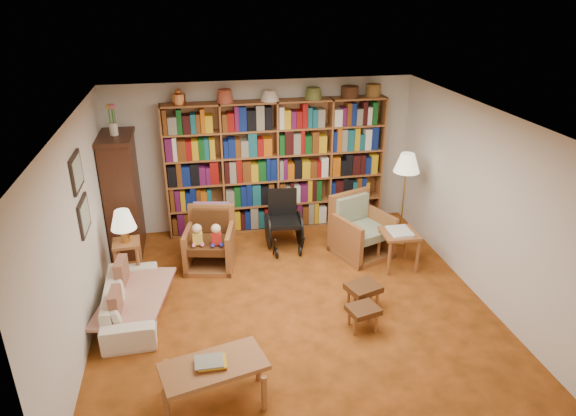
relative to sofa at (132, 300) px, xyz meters
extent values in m
plane|color=#A54D19|center=(2.05, -0.10, -0.23)|extent=(5.00, 5.00, 0.00)
plane|color=silver|center=(2.05, -0.10, 2.27)|extent=(5.00, 5.00, 0.00)
plane|color=silver|center=(2.05, 2.40, 1.02)|extent=(5.00, 0.00, 5.00)
plane|color=silver|center=(2.05, -2.60, 1.02)|extent=(5.00, 0.00, 5.00)
plane|color=silver|center=(-0.45, -0.10, 1.02)|extent=(0.00, 5.00, 5.00)
plane|color=silver|center=(4.55, -0.10, 1.02)|extent=(0.00, 5.00, 5.00)
cube|color=#9F6031|center=(2.25, 2.24, 0.87)|extent=(3.60, 0.30, 2.20)
cube|color=#3E2010|center=(-0.21, 1.90, 0.67)|extent=(0.45, 0.90, 1.80)
cube|color=#3E2010|center=(-0.21, 1.90, 1.60)|extent=(0.50, 0.95, 0.06)
cylinder|color=silver|center=(-0.21, 1.90, 1.72)|extent=(0.12, 0.12, 0.18)
cube|color=black|center=(-0.43, 0.20, 1.67)|extent=(0.03, 0.52, 0.42)
cube|color=gray|center=(-0.42, 0.20, 1.67)|extent=(0.01, 0.44, 0.34)
cube|color=black|center=(-0.43, 0.20, 1.12)|extent=(0.03, 0.52, 0.42)
cube|color=gray|center=(-0.42, 0.20, 1.12)|extent=(0.01, 0.44, 0.34)
imported|color=beige|center=(0.00, 0.00, 0.00)|extent=(1.59, 0.66, 0.46)
cube|color=beige|center=(0.05, 0.00, 0.07)|extent=(1.01, 1.52, 0.04)
cube|color=maroon|center=(-0.13, 0.35, 0.22)|extent=(0.15, 0.38, 0.37)
cube|color=maroon|center=(-0.13, -0.35, 0.22)|extent=(0.12, 0.35, 0.35)
cube|color=#9F6031|center=(-0.10, 0.87, 0.37)|extent=(0.39, 0.39, 0.04)
cylinder|color=#9F6031|center=(-0.24, 0.72, 0.06)|extent=(0.05, 0.05, 0.59)
cylinder|color=#9F6031|center=(0.04, 0.72, 0.06)|extent=(0.05, 0.05, 0.59)
cylinder|color=#9F6031|center=(-0.24, 1.01, 0.06)|extent=(0.05, 0.05, 0.59)
cylinder|color=#9F6031|center=(0.04, 1.01, 0.06)|extent=(0.05, 0.05, 0.59)
cylinder|color=#B5843A|center=(-0.10, 0.87, 0.49)|extent=(0.12, 0.12, 0.19)
cone|color=white|center=(-0.10, 0.87, 0.73)|extent=(0.35, 0.35, 0.27)
cube|color=#9F6031|center=(1.04, 1.08, -0.19)|extent=(0.82, 0.84, 0.08)
cube|color=#9F6031|center=(0.73, 1.08, 0.08)|extent=(0.21, 0.72, 0.62)
cube|color=#9F6031|center=(1.35, 1.08, 0.08)|extent=(0.21, 0.72, 0.62)
cube|color=#9F6031|center=(1.04, 1.40, 0.20)|extent=(0.69, 0.21, 0.86)
cube|color=#4C2D14|center=(1.04, 1.05, 0.15)|extent=(0.65, 0.70, 0.12)
cube|color=#4C2D14|center=(1.04, 1.33, 0.40)|extent=(0.55, 0.20, 0.37)
cube|color=#C7355D|center=(1.04, 1.43, 0.46)|extent=(0.54, 0.16, 0.38)
cube|color=#9F6031|center=(3.36, 1.00, -0.19)|extent=(0.98, 1.00, 0.08)
cube|color=#9F6031|center=(3.03, 1.00, 0.10)|extent=(0.35, 0.75, 0.67)
cube|color=#9F6031|center=(3.70, 1.00, 0.10)|extent=(0.35, 0.75, 0.67)
cube|color=#9F6031|center=(3.36, 1.35, 0.24)|extent=(0.73, 0.35, 0.94)
cube|color=gray|center=(3.36, 0.97, 0.19)|extent=(0.78, 0.82, 0.12)
cube|color=gray|center=(3.36, 1.27, 0.46)|extent=(0.58, 0.31, 0.40)
cube|color=black|center=(2.23, 1.42, 0.22)|extent=(0.50, 0.50, 0.06)
cube|color=black|center=(2.23, 1.64, 0.48)|extent=(0.46, 0.09, 0.46)
cylinder|color=black|center=(1.98, 1.52, 0.05)|extent=(0.03, 0.57, 0.57)
cylinder|color=black|center=(2.49, 1.52, 0.05)|extent=(0.03, 0.57, 0.57)
cylinder|color=black|center=(2.05, 1.14, -0.15)|extent=(0.03, 0.16, 0.16)
cylinder|color=black|center=(2.42, 1.14, -0.15)|extent=(0.03, 0.16, 0.16)
cylinder|color=#B5843A|center=(4.11, 1.26, -0.22)|extent=(0.26, 0.26, 0.03)
cylinder|color=#B5843A|center=(4.11, 1.26, 0.41)|extent=(0.03, 0.03, 1.28)
cone|color=white|center=(4.11, 1.26, 1.14)|extent=(0.40, 0.40, 0.29)
cube|color=#9F6031|center=(3.77, 0.55, 0.31)|extent=(0.53, 0.53, 0.04)
cylinder|color=#9F6031|center=(3.55, 0.33, 0.03)|extent=(0.05, 0.05, 0.52)
cylinder|color=#9F6031|center=(3.99, 0.33, 0.03)|extent=(0.05, 0.05, 0.52)
cylinder|color=#9F6031|center=(3.55, 0.76, 0.03)|extent=(0.05, 0.05, 0.52)
cylinder|color=#9F6031|center=(3.99, 0.76, 0.03)|extent=(0.05, 0.05, 0.52)
cube|color=silver|center=(3.77, 0.55, 0.35)|extent=(0.32, 0.39, 0.03)
cube|color=#4C2D14|center=(2.92, -0.39, 0.07)|extent=(0.49, 0.45, 0.08)
cylinder|color=#9F6031|center=(2.77, -0.51, -0.10)|extent=(0.04, 0.04, 0.26)
cylinder|color=#9F6031|center=(3.07, -0.51, -0.10)|extent=(0.04, 0.04, 0.26)
cylinder|color=#9F6031|center=(2.77, -0.27, -0.10)|extent=(0.04, 0.04, 0.26)
cylinder|color=#9F6031|center=(3.07, -0.27, -0.10)|extent=(0.04, 0.04, 0.26)
cube|color=#4C2D14|center=(2.78, -0.81, 0.04)|extent=(0.43, 0.39, 0.07)
cylinder|color=#9F6031|center=(2.65, -0.92, -0.11)|extent=(0.04, 0.04, 0.24)
cylinder|color=#9F6031|center=(2.92, -0.92, -0.11)|extent=(0.04, 0.04, 0.24)
cylinder|color=#9F6031|center=(2.65, -0.70, -0.11)|extent=(0.04, 0.04, 0.24)
cylinder|color=#9F6031|center=(2.92, -0.70, -0.11)|extent=(0.04, 0.04, 0.24)
cube|color=#9F6031|center=(0.94, -1.66, 0.20)|extent=(1.12, 0.75, 0.05)
cylinder|color=#9F6031|center=(0.47, -1.87, -0.03)|extent=(0.06, 0.06, 0.40)
cylinder|color=#9F6031|center=(1.41, -1.87, -0.03)|extent=(0.06, 0.06, 0.40)
cylinder|color=#9F6031|center=(0.47, -1.44, -0.03)|extent=(0.06, 0.06, 0.40)
cylinder|color=#9F6031|center=(1.41, -1.44, -0.03)|extent=(0.06, 0.06, 0.40)
cube|color=brown|center=(0.94, -1.66, 0.25)|extent=(0.32, 0.28, 0.05)
camera|label=1|loc=(0.91, -5.72, 3.66)|focal=32.00mm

